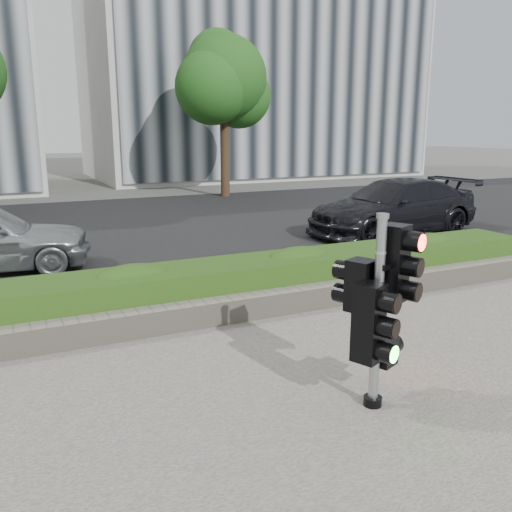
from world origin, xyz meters
name	(u,v)px	position (x,y,z in m)	size (l,w,h in m)	color
ground	(294,376)	(0.00, 0.00, 0.00)	(120.00, 120.00, 0.00)	#51514C
road	(116,229)	(0.00, 10.00, 0.01)	(60.00, 13.00, 0.02)	black
curb	(200,295)	(0.00, 3.15, 0.06)	(60.00, 0.25, 0.12)	gray
stone_wall	(229,309)	(0.00, 1.90, 0.20)	(12.00, 0.32, 0.34)	gray
hedge	(213,286)	(0.00, 2.55, 0.37)	(12.00, 1.00, 0.68)	#4B7724
building_right	(250,70)	(11.00, 25.00, 6.00)	(18.00, 10.00, 12.00)	#B7B7B2
tree_right	(223,81)	(5.48, 15.55, 4.48)	(4.10, 3.58, 6.53)	black
traffic_signal	(377,302)	(0.36, -0.92, 1.09)	(0.70, 0.63, 1.93)	black
car_dark	(393,207)	(6.43, 6.22, 0.72)	(1.97, 4.85, 1.41)	black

